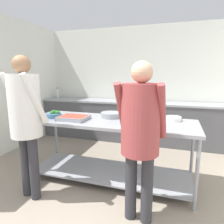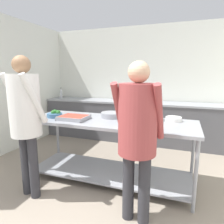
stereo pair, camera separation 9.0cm
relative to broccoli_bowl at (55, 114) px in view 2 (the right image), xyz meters
name	(u,v)px [view 2 (the right image)]	position (x,y,z in m)	size (l,w,h in m)	color
wall_rear	(138,83)	(0.74, 2.33, 0.38)	(4.46, 0.06, 2.65)	silver
wall_left	(4,86)	(-1.45, 0.45, 0.38)	(0.06, 3.89, 2.65)	silver
back_counter	(133,121)	(0.74, 1.96, -0.48)	(4.30, 0.65, 0.93)	#4C4C51
serving_counter	(110,140)	(0.85, 0.09, -0.34)	(2.38, 0.83, 0.91)	gray
broccoli_bowl	(55,114)	(0.00, 0.00, 0.00)	(0.23, 0.23, 0.11)	#3D668C
serving_tray_roast	(74,118)	(0.35, -0.04, -0.02)	(0.40, 0.33, 0.05)	gray
sauce_pan	(112,115)	(0.81, 0.27, 0.00)	(0.46, 0.32, 0.08)	gray
serving_tray_vegetables	(145,118)	(1.31, 0.27, -0.02)	(0.48, 0.29, 0.05)	gray
plate_stack	(174,119)	(1.70, 0.33, -0.01)	(0.23, 0.23, 0.06)	white
guest_serving_left	(25,113)	(0.02, -0.61, 0.14)	(0.52, 0.43, 1.76)	#2D2D33
guest_serving_right	(138,128)	(1.40, -0.60, 0.08)	(0.50, 0.39, 1.67)	#2D2D33
water_bottle	(61,93)	(-1.24, 2.03, 0.10)	(0.06, 0.06, 0.26)	silver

